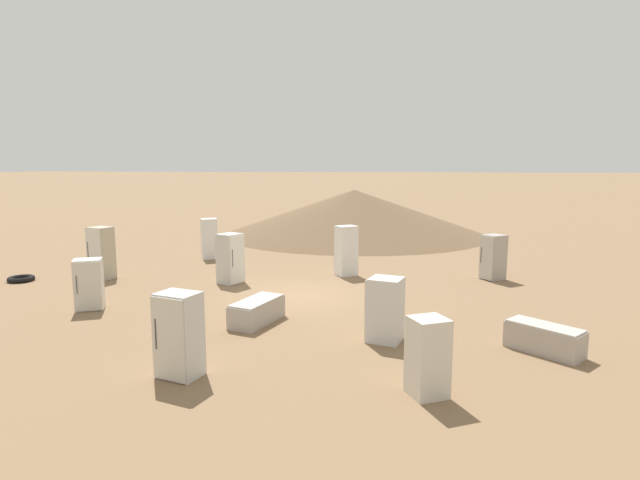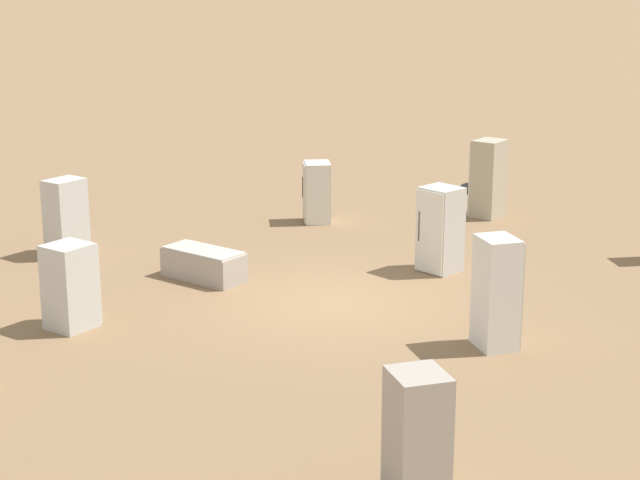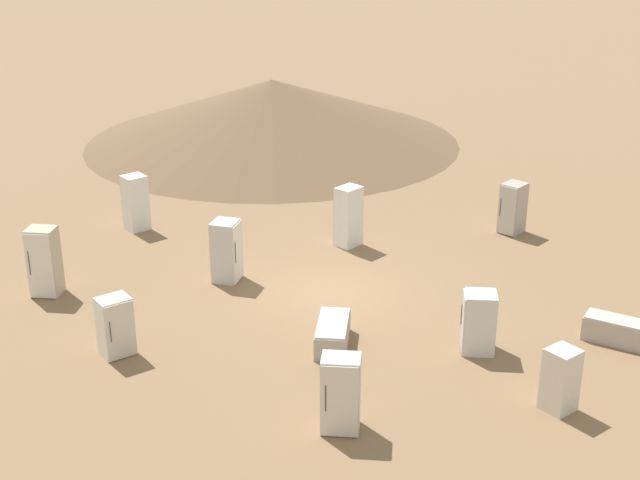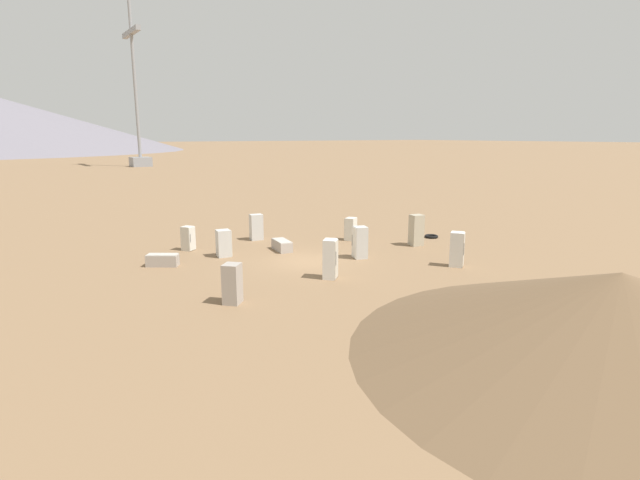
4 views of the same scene
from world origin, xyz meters
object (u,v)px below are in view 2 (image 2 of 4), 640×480
object	(u,v)px
discarded_fridge_8	(71,286)
discarded_fridge_9	(417,436)
discarded_fridge_6	(317,192)
scrap_tire	(476,188)
discarded_fridge_1	(440,230)
discarded_fridge_7	(66,217)
discarded_fridge_2	(204,264)
discarded_fridge_5	(488,179)
discarded_fridge_0	(497,293)

from	to	relation	value
discarded_fridge_8	discarded_fridge_9	world-z (taller)	discarded_fridge_9
discarded_fridge_8	discarded_fridge_9	size ratio (longest dim) A/B	0.92
discarded_fridge_8	discarded_fridge_6	bearing A→B (deg)	96.09
scrap_tire	discarded_fridge_9	bearing A→B (deg)	-73.27
discarded_fridge_1	discarded_fridge_6	bearing A→B (deg)	-11.74
discarded_fridge_7	discarded_fridge_9	distance (m)	12.68
discarded_fridge_2	discarded_fridge_7	size ratio (longest dim) A/B	1.08
discarded_fridge_6	scrap_tire	xyz separation A→B (m)	(2.38, 5.02, -0.65)
discarded_fridge_1	discarded_fridge_7	bearing A→B (deg)	37.83
scrap_tire	discarded_fridge_5	bearing A→B (deg)	-65.78
discarded_fridge_7	discarded_fridge_0	bearing A→B (deg)	-87.04
discarded_fridge_5	scrap_tire	distance (m)	2.96
discarded_fridge_8	discarded_fridge_7	bearing A→B (deg)	139.70
discarded_fridge_5	discarded_fridge_6	distance (m)	4.30
discarded_fridge_2	discarded_fridge_8	distance (m)	3.55
discarded_fridge_1	discarded_fridge_9	bearing A→B (deg)	128.53
discarded_fridge_0	discarded_fridge_6	xyz separation A→B (m)	(-6.60, 6.19, -0.22)
discarded_fridge_1	discarded_fridge_6	xyz separation A→B (m)	(-4.18, 2.50, -0.15)
discarded_fridge_0	discarded_fridge_1	xyz separation A→B (m)	(-2.42, 3.68, -0.07)
scrap_tire	discarded_fridge_0	bearing A→B (deg)	-69.35
discarded_fridge_0	discarded_fridge_9	size ratio (longest dim) A/B	1.15
discarded_fridge_0	discarded_fridge_8	distance (m)	7.42
discarded_fridge_2	discarded_fridge_8	xyz separation A→B (m)	(-0.49, -3.48, 0.45)
discarded_fridge_0	discarded_fridge_6	size ratio (longest dim) A/B	1.29
discarded_fridge_5	discarded_fridge_8	bearing A→B (deg)	170.70
discarded_fridge_1	discarded_fridge_6	distance (m)	4.87
discarded_fridge_5	discarded_fridge_6	bearing A→B (deg)	134.64
discarded_fridge_2	discarded_fridge_5	world-z (taller)	discarded_fridge_5
discarded_fridge_1	scrap_tire	xyz separation A→B (m)	(-1.80, 7.52, -0.80)
discarded_fridge_6	discarded_fridge_5	bearing A→B (deg)	-87.49
discarded_fridge_7	discarded_fridge_5	bearing A→B (deg)	-34.03
discarded_fridge_0	discarded_fridge_7	xyz separation A→B (m)	(-10.12, 1.09, -0.11)
discarded_fridge_7	discarded_fridge_9	size ratio (longest dim) A/B	1.02
scrap_tire	discarded_fridge_7	bearing A→B (deg)	-120.24
discarded_fridge_6	scrap_tire	distance (m)	5.59
discarded_fridge_6	discarded_fridge_7	bearing A→B (deg)	113.30
discarded_fridge_9	scrap_tire	world-z (taller)	discarded_fridge_9
discarded_fridge_1	discarded_fridge_5	distance (m)	4.98
discarded_fridge_9	discarded_fridge_0	bearing A→B (deg)	53.67
discarded_fridge_5	discarded_fridge_7	size ratio (longest dim) A/B	1.14
discarded_fridge_0	discarded_fridge_1	bearing A→B (deg)	169.99
discarded_fridge_1	discarded_fridge_8	world-z (taller)	discarded_fridge_1
discarded_fridge_9	discarded_fridge_5	bearing A→B (deg)	60.85
discarded_fridge_8	discarded_fridge_1	bearing A→B (deg)	62.28
discarded_fridge_2	discarded_fridge_6	bearing A→B (deg)	-169.21
discarded_fridge_0	discarded_fridge_2	world-z (taller)	discarded_fridge_0
discarded_fridge_0	scrap_tire	world-z (taller)	discarded_fridge_0
discarded_fridge_5	discarded_fridge_8	distance (m)	11.81
discarded_fridge_5	discarded_fridge_9	world-z (taller)	discarded_fridge_5
discarded_fridge_6	discarded_fridge_9	bearing A→B (deg)	-179.62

